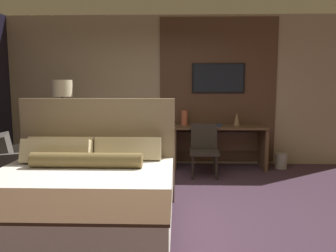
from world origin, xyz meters
TOP-DOWN VIEW (x-y plane):
  - ground_plane at (0.00, 0.00)m, footprint 16.00×16.00m
  - wall_back_tv_panel at (0.12, 2.59)m, footprint 7.20×0.09m
  - bed at (-0.80, -0.48)m, footprint 1.97×2.13m
  - desk at (0.98, 2.28)m, footprint 1.67×0.57m
  - tv at (0.98, 2.52)m, footprint 0.97×0.04m
  - desk_chair at (0.67, 1.72)m, footprint 0.49×0.49m
  - armchair_by_window at (-2.03, 1.06)m, footprint 1.03×1.05m
  - floor_lamp at (-1.73, 1.87)m, footprint 0.34×0.34m
  - vase_tall at (1.31, 2.34)m, footprint 0.12×0.12m
  - vase_short at (0.35, 2.37)m, footprint 0.12×0.12m
  - book at (0.91, 2.24)m, footprint 0.24×0.19m
  - waste_bin at (2.12, 2.23)m, footprint 0.22×0.22m

SIDE VIEW (x-z plane):
  - ground_plane at x=0.00m, z-range 0.00..0.00m
  - waste_bin at x=2.12m, z-range 0.00..0.28m
  - armchair_by_window at x=-2.03m, z-range -0.13..0.68m
  - bed at x=-0.80m, z-range -0.32..1.03m
  - desk_chair at x=0.67m, z-range 0.08..0.94m
  - desk at x=0.98m, z-range 0.13..0.91m
  - book at x=0.91m, z-range 0.77..0.80m
  - vase_tall at x=1.31m, z-range 0.77..1.02m
  - vase_short at x=0.35m, z-range 0.77..1.04m
  - floor_lamp at x=-1.73m, z-range 0.54..2.13m
  - wall_back_tv_panel at x=0.12m, z-range 0.00..2.80m
  - tv at x=0.98m, z-range 1.36..1.91m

